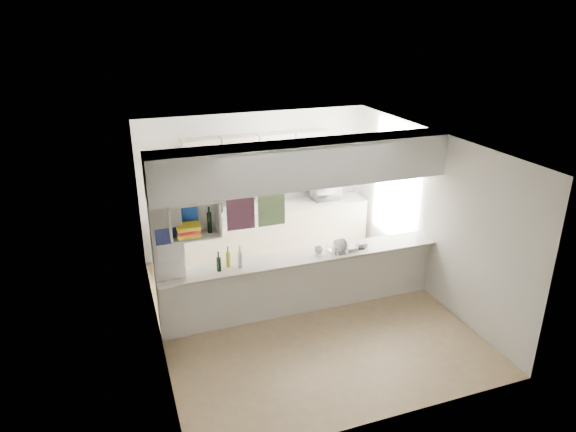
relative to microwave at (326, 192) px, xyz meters
name	(u,v)px	position (x,y,z in m)	size (l,w,h in m)	color
floor	(302,310)	(-1.29, -2.14, -1.06)	(4.80, 4.80, 0.00)	#8E7852
ceiling	(304,142)	(-1.29, -2.14, 1.54)	(4.80, 4.80, 0.00)	white
wall_back	(256,183)	(-1.29, 0.26, 0.24)	(4.20, 4.20, 0.00)	silver
wall_left	(152,253)	(-3.39, -2.14, 0.24)	(4.80, 4.80, 0.00)	silver
wall_right	(429,214)	(0.81, -2.14, 0.24)	(4.80, 4.80, 0.00)	silver
servery_partition	(292,210)	(-1.46, -2.14, 0.60)	(4.20, 0.50, 2.60)	silver
cubby_shelf	(192,220)	(-2.86, -2.20, 0.65)	(0.65, 0.35, 0.50)	white
kitchen_run	(269,211)	(-1.13, 0.00, -0.24)	(3.60, 0.63, 2.24)	beige
microwave	(326,192)	(0.00, 0.00, 0.00)	(0.51, 0.35, 0.28)	white
bowl	(325,184)	(-0.04, -0.02, 0.17)	(0.25, 0.25, 0.06)	navy
dish_rack	(342,246)	(-0.68, -2.18, -0.06)	(0.43, 0.35, 0.21)	silver
cup	(318,250)	(-1.06, -2.16, -0.08)	(0.12, 0.12, 0.10)	white
wine_bottles	(230,261)	(-2.38, -2.16, -0.03)	(0.36, 0.14, 0.32)	black
plastic_tubs	(348,248)	(-0.58, -2.17, -0.11)	(0.56, 0.22, 0.07)	silver
utensil_jar	(220,208)	(-2.04, 0.01, -0.07)	(0.10, 0.10, 0.15)	black
knife_block	(241,203)	(-1.65, 0.04, -0.04)	(0.10, 0.08, 0.21)	#54361C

